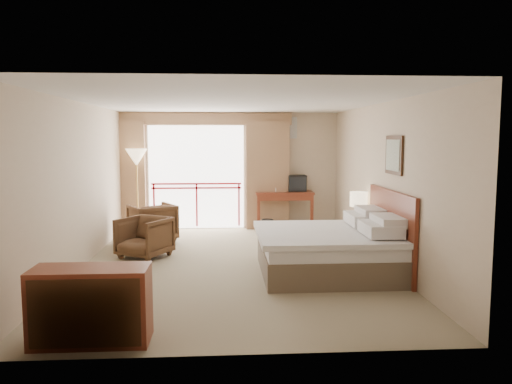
{
  "coord_description": "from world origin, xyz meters",
  "views": [
    {
      "loc": [
        -0.16,
        -8.18,
        2.12
      ],
      "look_at": [
        0.4,
        0.4,
        1.18
      ],
      "focal_mm": 35.0,
      "sensor_mm": 36.0,
      "label": 1
    }
  ],
  "objects": [
    {
      "name": "side_table",
      "position": [
        -1.95,
        1.55,
        0.36
      ],
      "size": [
        0.49,
        0.49,
        0.53
      ],
      "rotation": [
        0.0,
        0.0,
        -0.37
      ],
      "color": "#311C0E",
      "rests_on": "floor"
    },
    {
      "name": "curtain_right",
      "position": [
        0.85,
        3.35,
        1.25
      ],
      "size": [
        1.0,
        0.26,
        2.5
      ],
      "primitive_type": "cube",
      "color": "#886245",
      "rests_on": "wall_back"
    },
    {
      "name": "balcony_door",
      "position": [
        -0.8,
        3.48,
        1.2
      ],
      "size": [
        2.4,
        0.0,
        2.4
      ],
      "primitive_type": "plane",
      "rotation": [
        1.57,
        0.0,
        0.0
      ],
      "color": "white",
      "rests_on": "wall_back"
    },
    {
      "name": "phone",
      "position": [
        2.25,
        0.54,
        0.59
      ],
      "size": [
        0.23,
        0.2,
        0.08
      ],
      "primitive_type": "cube",
      "rotation": [
        0.0,
        0.0,
        0.35
      ],
      "color": "black",
      "rests_on": "nightstand"
    },
    {
      "name": "wall_back",
      "position": [
        0.0,
        3.5,
        1.35
      ],
      "size": [
        5.0,
        0.0,
        5.0
      ],
      "primitive_type": "plane",
      "rotation": [
        1.57,
        0.0,
        0.0
      ],
      "color": "beige",
      "rests_on": "ground"
    },
    {
      "name": "coffee_maker",
      "position": [
        0.89,
        3.3,
        1.01
      ],
      "size": [
        0.15,
        0.15,
        0.28
      ],
      "primitive_type": "cylinder",
      "rotation": [
        0.0,
        0.0,
        0.17
      ],
      "color": "black",
      "rests_on": "desk"
    },
    {
      "name": "wastebasket",
      "position": [
        0.8,
        2.65,
        0.16
      ],
      "size": [
        0.31,
        0.31,
        0.33
      ],
      "primitive_type": "cylinder",
      "rotation": [
        0.0,
        0.0,
        0.19
      ],
      "color": "black",
      "rests_on": "floor"
    },
    {
      "name": "wall_left",
      "position": [
        -2.5,
        0.0,
        1.35
      ],
      "size": [
        0.0,
        7.0,
        7.0
      ],
      "primitive_type": "plane",
      "rotation": [
        1.57,
        0.0,
        1.57
      ],
      "color": "beige",
      "rests_on": "ground"
    },
    {
      "name": "hvac_vent",
      "position": [
        1.3,
        3.47,
        2.35
      ],
      "size": [
        0.5,
        0.04,
        0.5
      ],
      "primitive_type": "cube",
      "color": "silver",
      "rests_on": "wall_back"
    },
    {
      "name": "balcony_railing",
      "position": [
        -0.8,
        3.46,
        0.81
      ],
      "size": [
        2.09,
        0.03,
        1.02
      ],
      "color": "#AD0E18",
      "rests_on": "wall_back"
    },
    {
      "name": "tv",
      "position": [
        1.54,
        3.3,
        1.06
      ],
      "size": [
        0.42,
        0.33,
        0.38
      ],
      "rotation": [
        0.0,
        0.0,
        -0.07
      ],
      "color": "black",
      "rests_on": "desk"
    },
    {
      "name": "table_lamp",
      "position": [
        2.3,
        0.74,
        0.99
      ],
      "size": [
        0.32,
        0.32,
        0.57
      ],
      "rotation": [
        0.0,
        0.0,
        -0.05
      ],
      "color": "tan",
      "rests_on": "nightstand"
    },
    {
      "name": "framed_art",
      "position": [
        2.47,
        -0.6,
        1.85
      ],
      "size": [
        0.04,
        0.72,
        0.6
      ],
      "color": "#311C0E",
      "rests_on": "wall_right"
    },
    {
      "name": "floor",
      "position": [
        0.0,
        0.0,
        0.0
      ],
      "size": [
        7.0,
        7.0,
        0.0
      ],
      "primitive_type": "plane",
      "color": "gray",
      "rests_on": "ground"
    },
    {
      "name": "headboard",
      "position": [
        2.46,
        -0.6,
        0.65
      ],
      "size": [
        0.06,
        2.1,
        1.3
      ],
      "primitive_type": "cube",
      "color": "#602417",
      "rests_on": "wall_right"
    },
    {
      "name": "valance",
      "position": [
        -0.8,
        3.38,
        2.55
      ],
      "size": [
        4.4,
        0.22,
        0.28
      ],
      "primitive_type": "cube",
      "color": "#886245",
      "rests_on": "wall_back"
    },
    {
      "name": "floor_lamp",
      "position": [
        -2.1,
        3.08,
        1.61
      ],
      "size": [
        0.48,
        0.48,
        1.87
      ],
      "rotation": [
        0.0,
        0.0,
        0.12
      ],
      "color": "tan",
      "rests_on": "floor"
    },
    {
      "name": "bed",
      "position": [
        1.5,
        -0.6,
        0.38
      ],
      "size": [
        2.13,
        2.06,
        0.97
      ],
      "color": "brown",
      "rests_on": "floor"
    },
    {
      "name": "cup",
      "position": [
        1.04,
        3.25,
        0.92
      ],
      "size": [
        0.07,
        0.07,
        0.1
      ],
      "primitive_type": "cylinder",
      "rotation": [
        0.0,
        0.0,
        0.02
      ],
      "color": "white",
      "rests_on": "desk"
    },
    {
      "name": "dresser",
      "position": [
        -1.54,
        -3.1,
        0.4
      ],
      "size": [
        1.19,
        0.51,
        0.79
      ],
      "rotation": [
        0.0,
        0.0,
        -0.01
      ],
      "color": "#602417",
      "rests_on": "floor"
    },
    {
      "name": "wall_right",
      "position": [
        2.5,
        0.0,
        1.35
      ],
      "size": [
        0.0,
        7.0,
        7.0
      ],
      "primitive_type": "plane",
      "rotation": [
        1.57,
        0.0,
        -1.57
      ],
      "color": "beige",
      "rests_on": "ground"
    },
    {
      "name": "wall_front",
      "position": [
        0.0,
        -3.5,
        1.35
      ],
      "size": [
        5.0,
        0.0,
        5.0
      ],
      "primitive_type": "plane",
      "rotation": [
        -1.57,
        0.0,
        0.0
      ],
      "color": "beige",
      "rests_on": "ground"
    },
    {
      "name": "desk",
      "position": [
        1.24,
        3.36,
        0.68
      ],
      "size": [
        1.34,
        0.65,
        0.88
      ],
      "rotation": [
        0.0,
        0.0,
        -0.07
      ],
      "color": "#602417",
      "rests_on": "floor"
    },
    {
      "name": "book",
      "position": [
        -1.95,
        1.55,
        0.53
      ],
      "size": [
        0.2,
        0.25,
        0.02
      ],
      "primitive_type": "imported",
      "rotation": [
        0.0,
        0.0,
        0.12
      ],
      "color": "white",
      "rests_on": "side_table"
    },
    {
      "name": "nightstand",
      "position": [
        2.3,
        0.69,
        0.27
      ],
      "size": [
        0.41,
        0.48,
        0.55
      ],
      "primitive_type": "cube",
      "rotation": [
        0.0,
        0.0,
        -0.06
      ],
      "color": "#602417",
      "rests_on": "floor"
    },
    {
      "name": "armchair_far",
      "position": [
        -1.63,
        2.01,
        0.0
      ],
      "size": [
        1.14,
        1.15,
        0.78
      ],
      "primitive_type": "imported",
      "rotation": [
        0.0,
        0.0,
        -2.65
      ],
      "color": "#442A17",
      "rests_on": "floor"
    },
    {
      "name": "curtain_left",
      "position": [
        -2.45,
        3.35,
        1.25
      ],
      "size": [
        1.0,
        0.26,
        2.5
      ],
      "primitive_type": "cube",
      "color": "#886245",
      "rests_on": "wall_back"
    },
    {
      "name": "armchair_near",
      "position": [
        -1.58,
        0.63,
        0.0
      ],
      "size": [
        1.07,
        1.08,
        0.72
      ],
      "primitive_type": "imported",
      "rotation": [
        0.0,
        0.0,
        -0.54
      ],
      "color": "#442A17",
      "rests_on": "floor"
    },
    {
      "name": "ceiling",
      "position": [
        0.0,
        0.0,
        2.7
      ],
      "size": [
        7.0,
        7.0,
        0.0
      ],
      "primitive_type": "plane",
      "rotation": [
        3.14,
        0.0,
        0.0
      ],
      "color": "white",
      "rests_on": "wall_back"
    }
  ]
}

